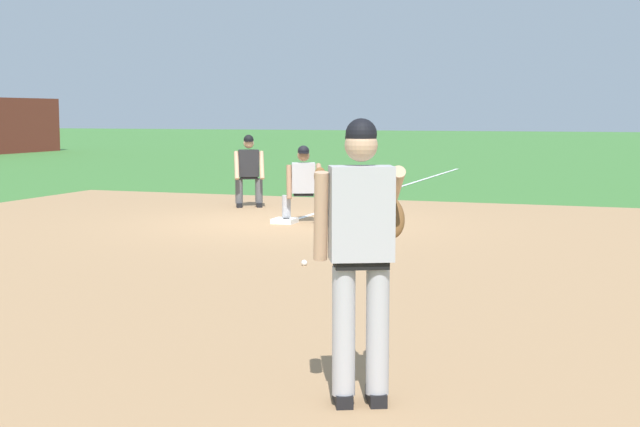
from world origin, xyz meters
The scene contains 8 objects.
ground_plane centered at (0.00, 0.00, 0.00)m, with size 160.00×160.00×0.00m, color #3D7533.
infield_dirt_patch centered at (-4.38, -2.01, 0.00)m, with size 18.00×18.00×0.01m, color #A87F56.
foul_line_stripe centered at (7.96, 0.00, 0.01)m, with size 15.92×0.10×0.00m, color white.
first_base_bag centered at (0.00, 0.00, 0.04)m, with size 0.38×0.38×0.09m, color white.
baseball centered at (-3.88, -1.81, 0.04)m, with size 0.07×0.07×0.07m, color white.
pitcher centered at (-8.72, -4.01, 1.06)m, with size 0.83×0.59×1.86m.
first_baseman centered at (0.14, -0.32, 0.73)m, with size 0.84×0.97×1.34m.
umpire centered at (2.23, 1.65, 0.79)m, with size 0.61×0.67×1.46m.
Camera 1 is at (-14.13, -5.63, 1.89)m, focal length 50.00 mm.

